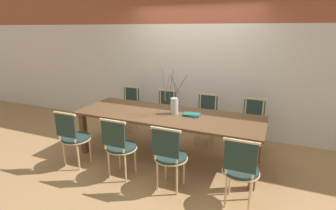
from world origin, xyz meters
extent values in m
plane|color=#A87F51|center=(0.00, 0.00, 0.00)|extent=(16.00, 16.00, 0.00)
cube|color=silver|center=(0.00, 1.36, 1.07)|extent=(12.00, 0.06, 2.14)
cube|color=brown|center=(0.00, 0.00, 0.73)|extent=(2.96, 1.02, 0.04)
cube|color=brown|center=(-1.37, -0.40, 0.35)|extent=(0.09, 0.09, 0.71)
cube|color=brown|center=(1.37, -0.40, 0.35)|extent=(0.09, 0.09, 0.71)
cube|color=brown|center=(-1.37, 0.40, 0.35)|extent=(0.09, 0.09, 0.71)
cube|color=brown|center=(1.37, 0.40, 0.35)|extent=(0.09, 0.09, 0.71)
cylinder|color=#233833|center=(-1.20, -0.77, 0.45)|extent=(0.42, 0.42, 0.04)
cylinder|color=beige|center=(-1.20, -0.77, 0.43)|extent=(0.44, 0.44, 0.01)
cylinder|color=beige|center=(-1.34, -0.64, 0.22)|extent=(0.03, 0.03, 0.43)
cylinder|color=beige|center=(-1.06, -0.64, 0.22)|extent=(0.03, 0.03, 0.43)
cylinder|color=beige|center=(-1.34, -0.91, 0.22)|extent=(0.03, 0.03, 0.43)
cylinder|color=beige|center=(-1.06, -0.91, 0.22)|extent=(0.03, 0.03, 0.43)
cylinder|color=beige|center=(-1.35, -0.95, 0.69)|extent=(0.03, 0.03, 0.43)
cylinder|color=beige|center=(-1.05, -0.95, 0.69)|extent=(0.03, 0.03, 0.43)
cube|color=#233833|center=(-1.20, -0.96, 0.71)|extent=(0.35, 0.02, 0.35)
cube|color=beige|center=(-1.20, -0.95, 0.89)|extent=(0.39, 0.03, 0.03)
cylinder|color=#233833|center=(-0.39, -0.77, 0.45)|extent=(0.42, 0.42, 0.04)
cylinder|color=beige|center=(-0.39, -0.77, 0.43)|extent=(0.44, 0.44, 0.01)
cylinder|color=beige|center=(-0.52, -0.64, 0.22)|extent=(0.03, 0.03, 0.43)
cylinder|color=beige|center=(-0.25, -0.64, 0.22)|extent=(0.03, 0.03, 0.43)
cylinder|color=beige|center=(-0.52, -0.91, 0.22)|extent=(0.03, 0.03, 0.43)
cylinder|color=beige|center=(-0.25, -0.91, 0.22)|extent=(0.03, 0.03, 0.43)
cylinder|color=beige|center=(-0.53, -0.95, 0.69)|extent=(0.03, 0.03, 0.43)
cylinder|color=beige|center=(-0.24, -0.95, 0.69)|extent=(0.03, 0.03, 0.43)
cube|color=#233833|center=(-0.39, -0.96, 0.71)|extent=(0.35, 0.02, 0.35)
cube|color=beige|center=(-0.39, -0.95, 0.89)|extent=(0.39, 0.03, 0.03)
cylinder|color=#233833|center=(0.37, -0.77, 0.45)|extent=(0.42, 0.42, 0.04)
cylinder|color=beige|center=(0.37, -0.77, 0.43)|extent=(0.44, 0.44, 0.01)
cylinder|color=beige|center=(0.23, -0.64, 0.22)|extent=(0.03, 0.03, 0.43)
cylinder|color=beige|center=(0.50, -0.64, 0.22)|extent=(0.03, 0.03, 0.43)
cylinder|color=beige|center=(0.23, -0.91, 0.22)|extent=(0.03, 0.03, 0.43)
cylinder|color=beige|center=(0.50, -0.91, 0.22)|extent=(0.03, 0.03, 0.43)
cylinder|color=beige|center=(0.22, -0.95, 0.69)|extent=(0.03, 0.03, 0.43)
cylinder|color=beige|center=(0.52, -0.95, 0.69)|extent=(0.03, 0.03, 0.43)
cube|color=#233833|center=(0.37, -0.96, 0.71)|extent=(0.35, 0.02, 0.35)
cube|color=beige|center=(0.37, -0.95, 0.89)|extent=(0.39, 0.03, 0.03)
cylinder|color=#233833|center=(1.26, -0.77, 0.45)|extent=(0.42, 0.42, 0.04)
cylinder|color=beige|center=(1.26, -0.77, 0.43)|extent=(0.44, 0.44, 0.01)
cylinder|color=beige|center=(1.12, -0.64, 0.22)|extent=(0.03, 0.03, 0.43)
cylinder|color=beige|center=(1.39, -0.64, 0.22)|extent=(0.03, 0.03, 0.43)
cylinder|color=beige|center=(1.12, -0.91, 0.22)|extent=(0.03, 0.03, 0.43)
cylinder|color=beige|center=(1.39, -0.91, 0.22)|extent=(0.03, 0.03, 0.43)
cylinder|color=beige|center=(1.11, -0.95, 0.69)|extent=(0.03, 0.03, 0.43)
cylinder|color=beige|center=(1.40, -0.95, 0.69)|extent=(0.03, 0.03, 0.43)
cube|color=#233833|center=(1.26, -0.96, 0.71)|extent=(0.35, 0.02, 0.35)
cube|color=beige|center=(1.26, -0.95, 0.89)|extent=(0.39, 0.03, 0.03)
cylinder|color=#233833|center=(-1.23, 0.77, 0.45)|extent=(0.42, 0.42, 0.04)
cylinder|color=beige|center=(-1.23, 0.77, 0.43)|extent=(0.44, 0.44, 0.01)
cylinder|color=beige|center=(-1.10, 0.64, 0.22)|extent=(0.03, 0.03, 0.43)
cylinder|color=beige|center=(-1.37, 0.64, 0.22)|extent=(0.03, 0.03, 0.43)
cylinder|color=beige|center=(-1.10, 0.91, 0.22)|extent=(0.03, 0.03, 0.43)
cylinder|color=beige|center=(-1.37, 0.91, 0.22)|extent=(0.03, 0.03, 0.43)
cylinder|color=beige|center=(-1.09, 0.95, 0.69)|extent=(0.03, 0.03, 0.43)
cylinder|color=beige|center=(-1.38, 0.95, 0.69)|extent=(0.03, 0.03, 0.43)
cube|color=#233833|center=(-1.23, 0.96, 0.71)|extent=(0.35, 0.02, 0.35)
cube|color=beige|center=(-1.23, 0.95, 0.89)|extent=(0.39, 0.03, 0.03)
cylinder|color=#233833|center=(-0.42, 0.77, 0.45)|extent=(0.42, 0.42, 0.04)
cylinder|color=beige|center=(-0.42, 0.77, 0.43)|extent=(0.44, 0.44, 0.01)
cylinder|color=beige|center=(-0.29, 0.64, 0.22)|extent=(0.03, 0.03, 0.43)
cylinder|color=beige|center=(-0.56, 0.64, 0.22)|extent=(0.03, 0.03, 0.43)
cylinder|color=beige|center=(-0.29, 0.91, 0.22)|extent=(0.03, 0.03, 0.43)
cylinder|color=beige|center=(-0.56, 0.91, 0.22)|extent=(0.03, 0.03, 0.43)
cylinder|color=beige|center=(-0.27, 0.95, 0.69)|extent=(0.03, 0.03, 0.43)
cylinder|color=beige|center=(-0.57, 0.95, 0.69)|extent=(0.03, 0.03, 0.43)
cube|color=#233833|center=(-0.42, 0.96, 0.71)|extent=(0.35, 0.02, 0.35)
cube|color=beige|center=(-0.42, 0.95, 0.89)|extent=(0.39, 0.03, 0.03)
cylinder|color=#233833|center=(0.40, 0.77, 0.45)|extent=(0.42, 0.42, 0.04)
cylinder|color=beige|center=(0.40, 0.77, 0.43)|extent=(0.44, 0.44, 0.01)
cylinder|color=beige|center=(0.54, 0.64, 0.22)|extent=(0.03, 0.03, 0.43)
cylinder|color=beige|center=(0.27, 0.64, 0.22)|extent=(0.03, 0.03, 0.43)
cylinder|color=beige|center=(0.54, 0.91, 0.22)|extent=(0.03, 0.03, 0.43)
cylinder|color=beige|center=(0.27, 0.91, 0.22)|extent=(0.03, 0.03, 0.43)
cylinder|color=beige|center=(0.55, 0.95, 0.69)|extent=(0.03, 0.03, 0.43)
cylinder|color=beige|center=(0.26, 0.95, 0.69)|extent=(0.03, 0.03, 0.43)
cube|color=#233833|center=(0.40, 0.96, 0.71)|extent=(0.35, 0.02, 0.35)
cube|color=beige|center=(0.40, 0.95, 0.89)|extent=(0.39, 0.03, 0.03)
cylinder|color=#233833|center=(1.22, 0.77, 0.45)|extent=(0.42, 0.42, 0.04)
cylinder|color=beige|center=(1.22, 0.77, 0.43)|extent=(0.44, 0.44, 0.01)
cylinder|color=beige|center=(1.36, 0.64, 0.22)|extent=(0.03, 0.03, 0.43)
cylinder|color=beige|center=(1.09, 0.64, 0.22)|extent=(0.03, 0.03, 0.43)
cylinder|color=beige|center=(1.36, 0.91, 0.22)|extent=(0.03, 0.03, 0.43)
cylinder|color=beige|center=(1.09, 0.91, 0.22)|extent=(0.03, 0.03, 0.43)
cylinder|color=beige|center=(1.37, 0.95, 0.69)|extent=(0.03, 0.03, 0.43)
cylinder|color=beige|center=(1.08, 0.95, 0.69)|extent=(0.03, 0.03, 0.43)
cube|color=#233833|center=(1.22, 0.96, 0.71)|extent=(0.35, 0.02, 0.35)
cube|color=beige|center=(1.22, 0.95, 0.89)|extent=(0.39, 0.03, 0.03)
cylinder|color=silver|center=(0.08, 0.06, 0.88)|extent=(0.12, 0.12, 0.26)
cylinder|color=#473828|center=(-0.04, 0.05, 1.16)|extent=(0.02, 0.26, 0.32)
cylinder|color=#473828|center=(0.02, 0.07, 1.22)|extent=(0.03, 0.13, 0.44)
cylinder|color=#473828|center=(0.14, 0.19, 1.19)|extent=(0.26, 0.12, 0.37)
cylinder|color=#473828|center=(0.15, -0.02, 1.20)|extent=(0.17, 0.14, 0.39)
cylinder|color=#473828|center=(-0.06, -0.03, 1.23)|extent=(0.19, 0.30, 0.45)
cylinder|color=#473828|center=(0.11, 0.02, 1.17)|extent=(0.09, 0.06, 0.34)
cube|color=#234C8C|center=(0.38, 0.08, 0.76)|extent=(0.24, 0.22, 0.02)
cube|color=#1E6B4C|center=(0.37, 0.07, 0.78)|extent=(0.27, 0.19, 0.01)
camera|label=1|loc=(1.53, -3.63, 2.05)|focal=28.00mm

